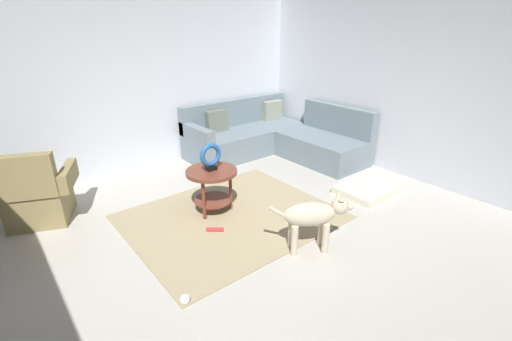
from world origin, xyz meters
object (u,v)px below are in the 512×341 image
at_px(sectional_couch, 273,138).
at_px(dog_toy_bone, 322,235).
at_px(side_table, 212,180).
at_px(dog_bed_mat, 368,189).
at_px(dog, 314,216).
at_px(dog_toy_ball, 185,299).
at_px(torus_sculpture, 211,156).
at_px(armchair, 37,196).
at_px(dog_toy_rope, 215,230).

xyz_separation_m(sectional_couch, dog_toy_bone, (-1.34, -2.29, -0.26)).
distance_m(sectional_couch, side_table, 2.20).
xyz_separation_m(side_table, dog_bed_mat, (1.91, -0.88, -0.37)).
relative_size(dog, dog_toy_ball, 8.67).
relative_size(side_table, dog_toy_ball, 6.98).
bearing_deg(sectional_couch, torus_sculpture, -150.93).
xyz_separation_m(armchair, dog_toy_bone, (2.24, -2.27, -0.29)).
height_order(torus_sculpture, dog_toy_ball, torus_sculpture).
xyz_separation_m(dog_toy_rope, dog_toy_bone, (0.82, -0.82, 0.00)).
bearing_deg(side_table, dog_toy_rope, -120.62).
xyz_separation_m(dog_bed_mat, dog_toy_bone, (-1.33, -0.35, -0.01)).
xyz_separation_m(dog_bed_mat, dog_toy_rope, (-2.15, 0.47, -0.02)).
xyz_separation_m(dog_toy_ball, dog_toy_bone, (1.59, -0.06, -0.01)).
bearing_deg(dog_bed_mat, armchair, 151.73).
relative_size(torus_sculpture, dog_toy_rope, 1.72).
height_order(side_table, dog, dog).
bearing_deg(dog_toy_bone, dog_bed_mat, 14.65).
relative_size(armchair, torus_sculpture, 2.98).
bearing_deg(dog_toy_rope, dog_toy_bone, -45.01).
height_order(armchair, dog, armchair).
height_order(sectional_couch, side_table, sectional_couch).
bearing_deg(dog_toy_bone, dog_toy_ball, 177.72).
bearing_deg(side_table, dog_toy_bone, -64.71).
bearing_deg(dog_bed_mat, sectional_couch, 89.84).
bearing_deg(dog_toy_ball, armchair, 106.35).
distance_m(sectional_couch, armchair, 3.58).
bearing_deg(armchair, dog_toy_ball, -50.32).
xyz_separation_m(dog, dog_toy_rope, (-0.59, 0.89, -0.35)).
height_order(dog, dog_toy_ball, dog).
bearing_deg(dog_toy_ball, dog_toy_rope, 44.24).
distance_m(sectional_couch, dog_toy_rope, 2.62).
distance_m(armchair, torus_sculpture, 2.00).
bearing_deg(dog_toy_ball, dog_bed_mat, 5.56).
height_order(sectional_couch, dog_toy_ball, sectional_couch).
bearing_deg(dog_bed_mat, dog, -165.09).
xyz_separation_m(side_table, torus_sculpture, (0.00, -0.00, 0.29)).
bearing_deg(sectional_couch, dog_toy_bone, -120.29).
bearing_deg(side_table, armchair, 147.84).
distance_m(armchair, dog_toy_ball, 2.32).
distance_m(sectional_couch, dog, 2.83).
bearing_deg(side_table, sectional_couch, 29.07).
height_order(torus_sculpture, dog, torus_sculpture).
bearing_deg(dog_toy_bone, sectional_couch, 59.71).
height_order(side_table, dog_toy_rope, side_table).
relative_size(armchair, dog, 1.30).
height_order(armchair, side_table, armchair).
height_order(dog_bed_mat, dog_toy_ball, dog_bed_mat).
bearing_deg(armchair, torus_sculpture, -8.83).
height_order(dog, dog_toy_rope, dog).
bearing_deg(dog, side_table, -132.89).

